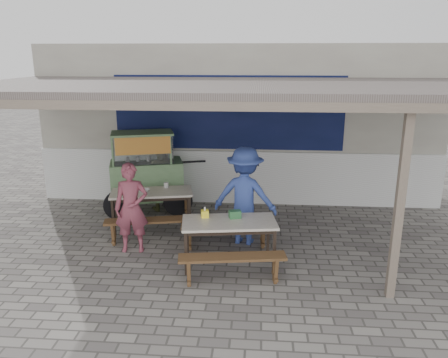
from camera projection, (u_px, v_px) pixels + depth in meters
name	position (u px, v px, depth m)	size (l,w,h in m)	color
ground	(227.00, 261.00, 7.18)	(60.00, 60.00, 0.00)	slate
back_wall	(239.00, 124.00, 10.14)	(9.00, 1.28, 3.50)	#BBB9A8
warung_roof	(232.00, 89.00, 7.30)	(9.00, 4.21, 2.81)	#625854
table_left	(152.00, 195.00, 8.37)	(1.64, 0.98, 0.75)	beige
bench_left_street	(151.00, 225.00, 7.78)	(1.66, 0.61, 0.45)	brown
bench_left_wall	(153.00, 200.00, 9.13)	(1.66, 0.61, 0.45)	brown
table_right	(229.00, 226.00, 6.88)	(1.56, 0.92, 0.75)	beige
bench_right_street	(232.00, 263.00, 6.37)	(1.60, 0.50, 0.45)	brown
bench_right_wall	(226.00, 230.00, 7.56)	(1.60, 0.50, 0.45)	brown
vendor_cart	(146.00, 169.00, 9.23)	(2.04, 1.26, 1.73)	#729B67
patron_street_side	(131.00, 208.00, 7.36)	(0.56, 0.37, 1.55)	brown
patron_wall_side	(161.00, 175.00, 9.36)	(0.76, 0.59, 1.56)	brown
patron_right_table	(245.00, 196.00, 7.68)	(1.13, 0.65, 1.75)	#344A9C
tissue_box	(205.00, 214.00, 7.00)	(0.12, 0.12, 0.12)	yellow
donation_box	(235.00, 214.00, 6.97)	(0.19, 0.12, 0.12)	#2D6539
condiment_jar	(166.00, 185.00, 8.58)	(0.09, 0.09, 0.10)	beige
condiment_bowl	(144.00, 191.00, 8.29)	(0.21, 0.21, 0.05)	silver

